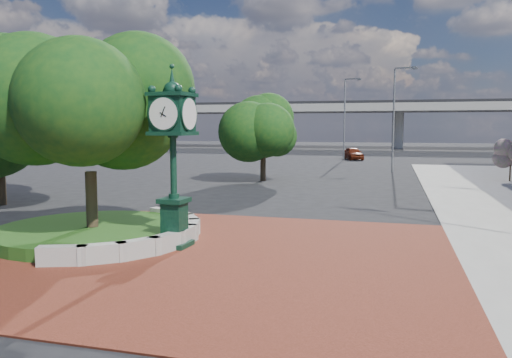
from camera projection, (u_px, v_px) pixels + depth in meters
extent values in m
plane|color=black|center=(242.00, 249.00, 14.69)|extent=(200.00, 200.00, 0.00)
cube|color=maroon|center=(231.00, 257.00, 13.73)|extent=(12.00, 12.00, 0.04)
cube|color=#9E9B93|center=(63.00, 256.00, 12.80)|extent=(1.29, 0.76, 0.54)
cube|color=#9E9B93|center=(102.00, 254.00, 13.02)|extent=(1.20, 1.04, 0.54)
cube|color=#9E9B93|center=(138.00, 249.00, 13.52)|extent=(1.00, 1.22, 0.54)
cube|color=#9E9B93|center=(167.00, 243.00, 14.25)|extent=(0.71, 1.30, 0.54)
cube|color=#9E9B93|center=(185.00, 236.00, 15.13)|extent=(0.35, 1.25, 0.54)
cube|color=#9E9B93|center=(193.00, 230.00, 16.09)|extent=(0.71, 1.30, 0.54)
cube|color=#9E9B93|center=(191.00, 224.00, 17.04)|extent=(1.00, 1.22, 0.54)
cube|color=#9E9B93|center=(181.00, 219.00, 17.89)|extent=(1.20, 1.04, 0.54)
cube|color=#9E9B93|center=(165.00, 216.00, 18.57)|extent=(1.29, 0.76, 0.54)
cylinder|color=#184614|center=(93.00, 233.00, 15.98)|extent=(6.10, 6.10, 0.40)
cube|color=#9E9B93|center=(367.00, 108.00, 81.16)|extent=(90.00, 12.00, 1.20)
cube|color=black|center=(367.00, 103.00, 81.07)|extent=(90.00, 12.00, 0.40)
cylinder|color=#9E9B93|center=(170.00, 130.00, 90.69)|extent=(1.80, 1.80, 6.00)
cylinder|color=#9E9B93|center=(277.00, 130.00, 85.45)|extent=(1.80, 1.80, 6.00)
cylinder|color=#9E9B93|center=(398.00, 130.00, 80.22)|extent=(1.80, 1.80, 6.00)
cylinder|color=#38281C|center=(92.00, 205.00, 15.88)|extent=(0.36, 0.36, 2.17)
sphere|color=#103D15|center=(89.00, 122.00, 15.60)|extent=(5.20, 5.20, 5.20)
cylinder|color=#38281C|center=(1.00, 178.00, 22.76)|extent=(0.36, 0.36, 2.45)
cylinder|color=#38281C|center=(263.00, 166.00, 32.90)|extent=(0.36, 0.36, 1.92)
sphere|color=#103D15|center=(263.00, 132.00, 32.66)|extent=(4.40, 4.40, 4.40)
cube|color=black|center=(175.00, 245.00, 14.83)|extent=(0.94, 0.94, 0.18)
cube|color=black|center=(174.00, 222.00, 14.75)|extent=(0.65, 0.65, 1.22)
cube|color=black|center=(174.00, 200.00, 14.69)|extent=(0.82, 0.82, 0.13)
cylinder|color=black|center=(173.00, 166.00, 14.58)|extent=(0.19, 0.19, 1.89)
cube|color=black|center=(173.00, 114.00, 14.42)|extent=(1.06, 1.06, 1.00)
cylinder|color=white|center=(164.00, 114.00, 13.93)|extent=(0.89, 0.12, 0.89)
cylinder|color=white|center=(181.00, 114.00, 14.91)|extent=(0.89, 0.12, 0.89)
cylinder|color=white|center=(157.00, 114.00, 14.59)|extent=(0.12, 0.89, 0.89)
cylinder|color=white|center=(189.00, 114.00, 14.25)|extent=(0.12, 0.89, 0.89)
sphere|color=black|center=(172.00, 90.00, 14.35)|extent=(0.49, 0.49, 0.49)
cone|color=black|center=(172.00, 77.00, 14.31)|extent=(0.20, 0.20, 0.56)
imported|color=#60200D|center=(353.00, 153.00, 53.83)|extent=(2.79, 4.23, 1.34)
cylinder|color=slate|center=(394.00, 121.00, 39.01)|extent=(0.14, 0.14, 8.05)
cube|color=slate|center=(405.00, 68.00, 38.16)|extent=(1.58, 0.61, 0.11)
cube|color=slate|center=(415.00, 68.00, 37.78)|extent=(0.49, 0.35, 0.13)
cylinder|color=slate|center=(344.00, 120.00, 52.99)|extent=(0.15, 0.15, 8.52)
cube|color=slate|center=(353.00, 79.00, 52.05)|extent=(1.65, 0.71, 0.11)
cube|color=slate|center=(359.00, 79.00, 51.63)|extent=(0.53, 0.38, 0.14)
cylinder|color=#38281C|center=(510.00, 173.00, 32.33)|extent=(0.10, 0.10, 1.20)
sphere|color=#B3599E|center=(511.00, 157.00, 32.23)|extent=(1.20, 1.20, 1.20)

